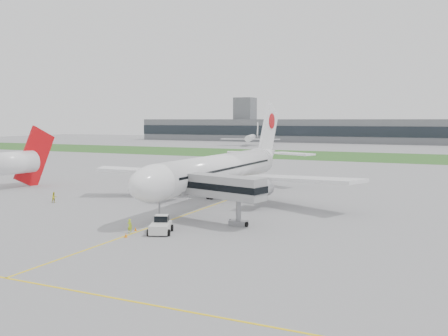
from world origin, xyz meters
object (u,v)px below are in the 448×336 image
at_px(pushback_tug, 161,225).
at_px(jet_bridge, 213,186).
at_px(ground_crew_near, 130,226).
at_px(neighbor_aircraft, 16,162).
at_px(airliner, 223,168).

height_order(pushback_tug, jet_bridge, jet_bridge).
bearing_deg(pushback_tug, ground_crew_near, -176.09).
xyz_separation_m(ground_crew_near, neighbor_aircraft, (-44.50, 23.51, 4.38)).
distance_m(pushback_tug, ground_crew_near, 3.77).
height_order(jet_bridge, neighbor_aircraft, neighbor_aircraft).
bearing_deg(jet_bridge, airliner, 125.32).
relative_size(airliner, neighbor_aircraft, 3.30).
relative_size(airliner, jet_bridge, 3.69).
height_order(jet_bridge, ground_crew_near, jet_bridge).
bearing_deg(ground_crew_near, airliner, -90.58).
height_order(ground_crew_near, neighbor_aircraft, neighbor_aircraft).
xyz_separation_m(airliner, neighbor_aircraft, (-44.93, -2.40, -0.39)).
distance_m(pushback_tug, neighbor_aircraft, 52.79).
bearing_deg(neighbor_aircraft, pushback_tug, -19.48).
bearing_deg(airliner, jet_bridge, -69.16).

